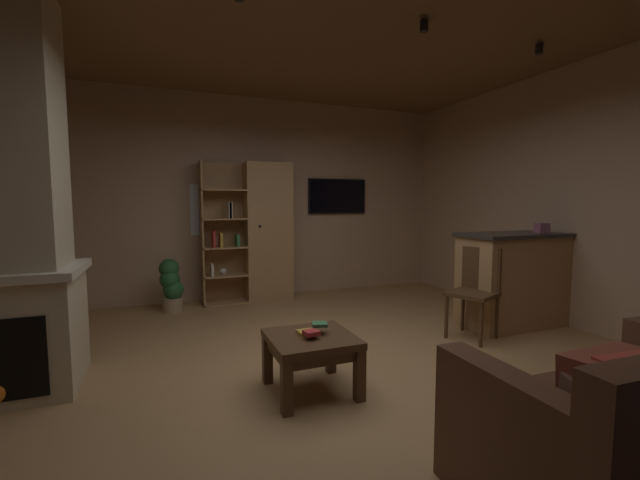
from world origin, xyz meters
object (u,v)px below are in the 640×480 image
(kitchen_bar_counter, at_px, (521,279))
(tissue_box, at_px, (542,228))
(stone_fireplace, at_px, (2,212))
(leather_couch, at_px, (636,437))
(table_book_2, at_px, (320,324))
(wall_mounted_tv, at_px, (337,196))
(dining_chair, at_px, (476,286))
(coffee_table, at_px, (311,347))
(bookshelf_cabinet, at_px, (262,233))
(table_book_1, at_px, (311,333))
(table_book_0, at_px, (306,332))
(potted_floor_plant, at_px, (171,284))

(kitchen_bar_counter, bearing_deg, tissue_box, -30.30)
(stone_fireplace, height_order, kitchen_bar_counter, stone_fireplace)
(leather_couch, xyz_separation_m, table_book_2, (-0.93, 1.59, 0.17))
(tissue_box, distance_m, wall_mounted_tv, 2.93)
(table_book_2, xyz_separation_m, dining_chair, (1.93, 0.51, 0.04))
(coffee_table, height_order, table_book_2, table_book_2)
(bookshelf_cabinet, distance_m, table_book_1, 3.06)
(tissue_box, height_order, table_book_0, tissue_box)
(table_book_0, bearing_deg, stone_fireplace, 159.08)
(bookshelf_cabinet, xyz_separation_m, tissue_box, (2.61, -2.36, 0.14))
(kitchen_bar_counter, bearing_deg, stone_fireplace, 178.37)
(kitchen_bar_counter, xyz_separation_m, table_book_2, (-2.71, -0.66, -0.04))
(table_book_0, relative_size, potted_floor_plant, 0.19)
(bookshelf_cabinet, distance_m, table_book_2, 2.97)
(dining_chair, bearing_deg, wall_mounted_tv, 98.66)
(table_book_1, bearing_deg, bookshelf_cabinet, 83.20)
(table_book_1, bearing_deg, tissue_box, 12.16)
(table_book_1, relative_size, dining_chair, 0.11)
(wall_mounted_tv, bearing_deg, table_book_1, -116.79)
(leather_couch, distance_m, table_book_1, 1.83)
(bookshelf_cabinet, bearing_deg, table_book_2, -95.15)
(table_book_0, xyz_separation_m, table_book_2, (0.09, -0.02, 0.06))
(dining_chair, bearing_deg, leather_couch, -115.51)
(wall_mounted_tv, bearing_deg, tissue_box, -62.35)
(table_book_1, height_order, table_book_2, table_book_2)
(kitchen_bar_counter, relative_size, dining_chair, 1.59)
(potted_floor_plant, bearing_deg, bookshelf_cabinet, 10.77)
(tissue_box, bearing_deg, dining_chair, -177.03)
(kitchen_bar_counter, distance_m, dining_chair, 0.79)
(stone_fireplace, bearing_deg, bookshelf_cabinet, 41.96)
(coffee_table, bearing_deg, potted_floor_plant, 108.42)
(wall_mounted_tv, bearing_deg, stone_fireplace, -147.22)
(coffee_table, relative_size, dining_chair, 0.66)
(bookshelf_cabinet, xyz_separation_m, dining_chair, (1.66, -2.41, -0.43))
(bookshelf_cabinet, bearing_deg, potted_floor_plant, -169.23)
(leather_couch, height_order, dining_chair, dining_chair)
(bookshelf_cabinet, distance_m, leather_couch, 4.60)
(table_book_0, relative_size, table_book_2, 1.15)
(stone_fireplace, distance_m, potted_floor_plant, 2.40)
(leather_couch, bearing_deg, potted_floor_plant, 113.95)
(kitchen_bar_counter, xyz_separation_m, wall_mounted_tv, (-1.18, 2.47, 0.96))
(table_book_1, bearing_deg, coffee_table, 70.76)
(table_book_0, bearing_deg, leather_couch, -57.73)
(kitchen_bar_counter, distance_m, coffee_table, 2.86)
(stone_fireplace, height_order, table_book_2, stone_fireplace)
(tissue_box, height_order, coffee_table, tissue_box)
(bookshelf_cabinet, height_order, table_book_1, bookshelf_cabinet)
(stone_fireplace, distance_m, kitchen_bar_counter, 4.87)
(leather_couch, relative_size, table_book_2, 13.78)
(tissue_box, bearing_deg, table_book_2, -169.05)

